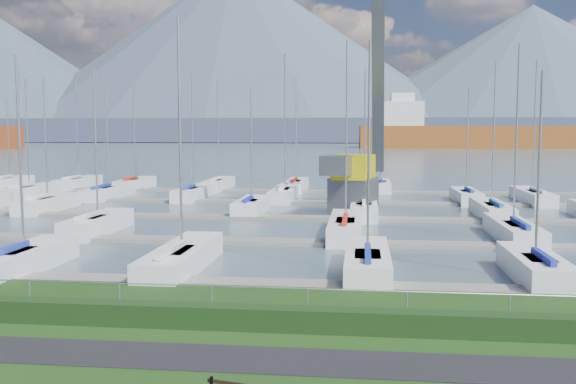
# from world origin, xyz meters

# --- Properties ---
(path) EXTENTS (160.00, 2.00, 0.04)m
(path) POSITION_xyz_m (0.00, -3.00, 0.01)
(path) COLOR black
(path) RESTS_ON grass
(water) EXTENTS (800.00, 540.00, 0.20)m
(water) POSITION_xyz_m (0.00, 260.00, -0.40)
(water) COLOR #455A65
(hedge) EXTENTS (80.00, 0.70, 0.70)m
(hedge) POSITION_xyz_m (0.00, -0.40, 0.35)
(hedge) COLOR black
(hedge) RESTS_ON grass
(fence) EXTENTS (80.00, 0.04, 0.04)m
(fence) POSITION_xyz_m (0.00, 0.00, 1.20)
(fence) COLOR #9C9EA4
(fence) RESTS_ON grass
(foothill) EXTENTS (900.00, 80.00, 12.00)m
(foothill) POSITION_xyz_m (0.00, 330.00, 6.00)
(foothill) COLOR #3F475C
(foothill) RESTS_ON water
(mountains) EXTENTS (1190.00, 360.00, 115.00)m
(mountains) POSITION_xyz_m (7.35, 404.62, 46.68)
(mountains) COLOR #475768
(mountains) RESTS_ON water
(docks) EXTENTS (90.00, 41.60, 0.25)m
(docks) POSITION_xyz_m (0.00, 26.00, -0.22)
(docks) COLOR slate
(docks) RESTS_ON water
(crane) EXTENTS (4.99, 13.42, 22.35)m
(crane) POSITION_xyz_m (3.44, 30.10, 5.33)
(crane) COLOR #54565B
(crane) RESTS_ON water
(cargo_ship_mid) EXTENTS (99.44, 20.65, 21.50)m
(cargo_ship_mid) POSITION_xyz_m (47.67, 213.91, 3.55)
(cargo_ship_mid) COLOR brown
(cargo_ship_mid) RESTS_ON water
(sailboat_fleet) EXTENTS (74.36, 49.58, 13.45)m
(sailboat_fleet) POSITION_xyz_m (-1.85, 28.78, 5.34)
(sailboat_fleet) COLOR navy
(sailboat_fleet) RESTS_ON water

